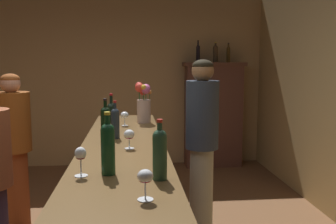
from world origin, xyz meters
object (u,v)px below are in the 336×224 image
object	(u,v)px
wine_bottle_merlot	(160,152)
wine_glass_front	(145,178)
display_cabinet	(213,112)
flower_arrangement	(144,101)
wine_bottle_rose	(106,123)
patron_in_navy	(14,144)
wine_glass_rear	(81,156)
wine_glass_spare	(129,136)
bartender	(202,140)
wine_bottle_pinot	(115,122)
cheese_plate	(112,118)
display_bottle_midleft	(215,53)
wine_bottle_syrah	(111,116)
wine_glass_mid	(125,115)
display_bottle_left	(198,53)
bar_counter	(124,213)
display_bottle_center	(228,53)
wine_bottle_riesling	(108,146)

from	to	relation	value
wine_bottle_merlot	wine_glass_front	size ratio (longest dim) A/B	2.27
display_cabinet	flower_arrangement	world-z (taller)	display_cabinet
wine_bottle_rose	wine_glass_front	xyz separation A→B (m)	(0.24, -1.17, -0.05)
wine_bottle_rose	flower_arrangement	distance (m)	0.98
wine_bottle_rose	patron_in_navy	world-z (taller)	patron_in_navy
wine_glass_rear	flower_arrangement	bearing A→B (deg)	77.45
display_cabinet	wine_glass_spare	world-z (taller)	display_cabinet
wine_glass_front	bartender	xyz separation A→B (m)	(0.59, 1.77, -0.22)
wine_bottle_pinot	bartender	bearing A→B (deg)	29.39
display_cabinet	cheese_plate	xyz separation A→B (m)	(-1.51, -1.87, 0.21)
display_bottle_midleft	cheese_plate	bearing A→B (deg)	-129.20
wine_bottle_syrah	display_bottle_midleft	distance (m)	3.10
wine_glass_front	wine_bottle_pinot	bearing A→B (deg)	97.72
flower_arrangement	cheese_plate	distance (m)	0.48
wine_glass_mid	display_bottle_left	bearing A→B (deg)	64.61
wine_bottle_rose	display_bottle_midleft	bearing A→B (deg)	63.99
wine_bottle_syrah	cheese_plate	distance (m)	0.79
display_bottle_left	display_bottle_midleft	bearing A→B (deg)	0.00
wine_bottle_merlot	wine_glass_front	bearing A→B (deg)	-106.65
patron_in_navy	wine_bottle_rose	bearing A→B (deg)	-16.01
wine_bottle_pinot	bartender	xyz separation A→B (m)	(0.77, 0.43, -0.25)
wine_glass_spare	cheese_plate	world-z (taller)	wine_glass_spare
wine_glass_mid	wine_glass_rear	xyz separation A→B (m)	(-0.20, -1.55, 0.01)
flower_arrangement	patron_in_navy	world-z (taller)	patron_in_navy
display_bottle_midleft	wine_bottle_syrah	bearing A→B (deg)	-119.34
wine_bottle_rose	wine_glass_front	size ratio (longest dim) A/B	2.42
wine_bottle_rose	wine_glass_rear	distance (m)	0.80
wine_glass_spare	flower_arrangement	xyz separation A→B (m)	(0.14, 1.12, 0.12)
wine_bottle_pinot	bartender	distance (m)	0.92
wine_glass_mid	wine_glass_spare	distance (m)	0.95
display_bottle_left	patron_in_navy	xyz separation A→B (m)	(-2.22, -2.03, -0.96)
wine_bottle_syrah	wine_bottle_merlot	bearing A→B (deg)	-76.91
wine_bottle_syrah	bar_counter	bearing A→B (deg)	-77.11
wine_bottle_pinot	cheese_plate	distance (m)	1.06
display_bottle_midleft	bar_counter	bearing A→B (deg)	-113.93
wine_glass_mid	bartender	xyz separation A→B (m)	(0.71, -0.15, -0.22)
wine_glass_spare	display_bottle_center	bearing A→B (deg)	64.81
display_cabinet	bartender	distance (m)	2.57
bar_counter	patron_in_navy	size ratio (longest dim) A/B	1.89
display_cabinet	wine_glass_rear	distance (m)	4.20
wine_bottle_syrah	patron_in_navy	world-z (taller)	patron_in_navy
flower_arrangement	display_bottle_center	distance (m)	2.63
display_cabinet	wine_bottle_riesling	size ratio (longest dim) A/B	4.97
cheese_plate	bar_counter	bearing A→B (deg)	-83.36
display_bottle_center	display_bottle_midleft	bearing A→B (deg)	180.00
bar_counter	display_cabinet	world-z (taller)	display_cabinet
wine_bottle_riesling	wine_glass_mid	world-z (taller)	wine_bottle_riesling
wine_bottle_riesling	wine_bottle_merlot	distance (m)	0.29
wine_bottle_merlot	display_bottle_left	xyz separation A→B (m)	(0.90, 3.98, 0.60)
wine_glass_mid	patron_in_navy	distance (m)	1.19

